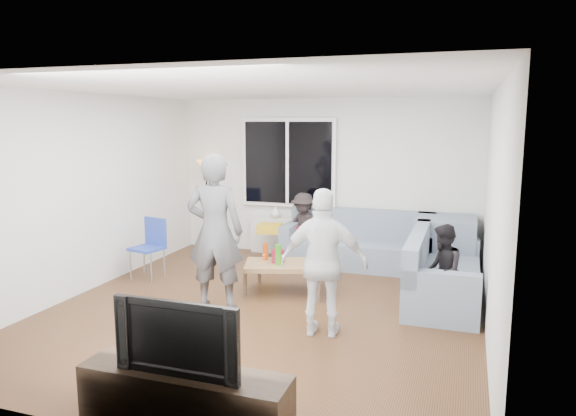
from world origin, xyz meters
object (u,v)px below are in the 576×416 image
(sofa_back_section, at_px, (357,239))
(player_right, at_px, (324,263))
(spectator_back, at_px, (303,227))
(floor_lamp, at_px, (207,205))
(television, at_px, (183,334))
(coffee_table, at_px, (287,278))
(side_chair, at_px, (147,249))
(spectator_right, at_px, (442,272))
(tv_console, at_px, (185,399))
(player_left, at_px, (215,232))
(sofa_right_section, at_px, (444,268))

(sofa_back_section, relative_size, player_right, 1.47)
(spectator_back, bearing_deg, sofa_back_section, 11.09)
(floor_lamp, relative_size, television, 1.60)
(coffee_table, relative_size, floor_lamp, 0.71)
(side_chair, bearing_deg, television, -39.97)
(sofa_back_section, distance_m, spectator_right, 2.30)
(spectator_right, distance_m, tv_console, 3.38)
(spectator_back, distance_m, television, 4.84)
(player_right, height_order, spectator_right, player_right)
(sofa_back_section, xyz_separation_m, floor_lamp, (-2.72, 0.27, 0.36))
(player_right, relative_size, spectator_back, 1.41)
(side_chair, distance_m, player_left, 1.73)
(side_chair, relative_size, floor_lamp, 0.55)
(sofa_back_section, xyz_separation_m, spectator_right, (1.35, -1.85, 0.12))
(spectator_right, xyz_separation_m, television, (-1.68, -2.92, 0.18))
(tv_console, bearing_deg, television, 180.00)
(sofa_back_section, xyz_separation_m, television, (-0.32, -4.77, 0.30))
(side_chair, height_order, floor_lamp, floor_lamp)
(sofa_right_section, bearing_deg, player_left, 113.62)
(player_right, xyz_separation_m, spectator_back, (-1.08, 2.80, -0.23))
(player_left, bearing_deg, sofa_back_section, -127.98)
(sofa_back_section, bearing_deg, side_chair, -149.45)
(sofa_back_section, xyz_separation_m, player_right, (0.20, -2.77, 0.36))
(coffee_table, distance_m, spectator_right, 2.02)
(floor_lamp, bearing_deg, sofa_back_section, -5.75)
(spectator_right, bearing_deg, sofa_back_section, -148.88)
(spectator_back, bearing_deg, floor_lamp, -174.52)
(coffee_table, relative_size, tv_console, 0.69)
(sofa_right_section, relative_size, player_right, 1.28)
(coffee_table, bearing_deg, spectator_back, 99.69)
(television, bearing_deg, sofa_right_section, 64.69)
(side_chair, distance_m, tv_console, 3.98)
(coffee_table, bearing_deg, floor_lamp, 138.94)
(spectator_back, bearing_deg, sofa_right_section, -16.32)
(player_left, bearing_deg, player_right, 154.20)
(sofa_back_section, bearing_deg, sofa_right_section, -42.20)
(spectator_back, height_order, television, spectator_back)
(sofa_back_section, xyz_separation_m, side_chair, (-2.72, -1.60, 0.01))
(side_chair, xyz_separation_m, tv_console, (2.39, -3.17, -0.21))
(sofa_back_section, relative_size, television, 2.36)
(coffee_table, height_order, player_right, player_right)
(floor_lamp, distance_m, television, 5.58)
(coffee_table, bearing_deg, player_left, -128.49)
(coffee_table, height_order, spectator_back, spectator_back)
(sofa_right_section, distance_m, floor_lamp, 4.35)
(coffee_table, relative_size, spectator_right, 1.01)
(tv_console, bearing_deg, sofa_right_section, 64.69)
(floor_lamp, distance_m, player_left, 3.02)
(spectator_right, height_order, tv_console, spectator_right)
(floor_lamp, relative_size, player_left, 0.83)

